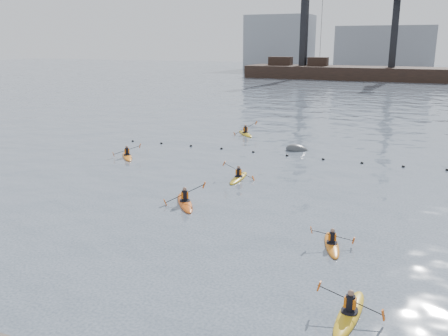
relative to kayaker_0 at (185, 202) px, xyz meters
The scene contains 11 objects.
ground 9.60m from the kayaker_0, 63.35° to the right, with size 400.00×400.00×0.00m, color #363F4E.
float_line 14.47m from the kayaker_0, 74.75° to the left, with size 33.24×0.73×0.24m.
barge_pier 101.52m from the kayaker_0, 87.69° to the left, with size 72.00×19.30×29.50m.
skyline 142.14m from the kayaker_0, 87.36° to the left, with size 141.00×28.00×22.00m.
kayaker_0 is the anchor object (origin of this frame).
kayaker_1 13.36m from the kayaker_0, 37.83° to the right, with size 2.35×3.50×1.16m.
kayaker_2 12.86m from the kayaker_0, 138.72° to the left, with size 2.67×3.03×1.17m.
kayaker_3 6.12m from the kayaker_0, 80.43° to the left, with size 2.30×3.33×1.29m.
kayaker_4 9.32m from the kayaker_0, 16.30° to the right, with size 1.99×3.06×1.01m.
kayaker_5 21.80m from the kayaker_0, 100.95° to the left, with size 2.80×3.27×1.45m.
mooring_buoy 16.48m from the kayaker_0, 81.16° to the left, with size 2.00×1.18×1.00m, color #3D3F42.
Camera 1 is at (7.84, -14.56, 9.09)m, focal length 38.00 mm.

